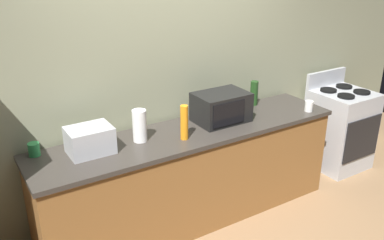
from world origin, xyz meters
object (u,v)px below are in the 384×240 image
(mug_white, at_px, (309,106))
(toaster_oven, at_px, (90,140))
(stove_range, at_px, (340,128))
(microwave, at_px, (221,107))
(paper_towel_roll, at_px, (140,126))
(mug_green, at_px, (34,149))
(bottle_wine, at_px, (254,93))
(bottle_dish_soap, at_px, (184,122))

(mug_white, bearing_deg, toaster_oven, 172.97)
(stove_range, bearing_deg, microwave, 178.34)
(stove_range, bearing_deg, toaster_oven, 178.81)
(stove_range, height_order, mug_white, stove_range)
(stove_range, relative_size, toaster_oven, 3.18)
(toaster_oven, height_order, paper_towel_roll, paper_towel_roll)
(stove_range, height_order, paper_towel_roll, paper_towel_roll)
(toaster_oven, distance_m, mug_green, 0.43)
(mug_green, bearing_deg, toaster_oven, -24.50)
(paper_towel_roll, bearing_deg, bottle_wine, 7.40)
(mug_green, xyz_separation_m, mug_white, (2.50, -0.44, -0.00))
(stove_range, distance_m, mug_white, 0.94)
(bottle_dish_soap, bearing_deg, microwave, 18.03)
(paper_towel_roll, relative_size, mug_green, 2.58)
(stove_range, bearing_deg, mug_white, -165.60)
(paper_towel_roll, xyz_separation_m, mug_green, (-0.80, 0.19, -0.08))
(microwave, bearing_deg, bottle_wine, 18.39)
(microwave, height_order, paper_towel_roll, same)
(paper_towel_roll, relative_size, bottle_wine, 1.09)
(microwave, height_order, mug_green, microwave)
(bottle_wine, height_order, mug_green, bottle_wine)
(stove_range, xyz_separation_m, mug_green, (-3.28, 0.24, 0.49))
(toaster_oven, bearing_deg, stove_range, -1.19)
(toaster_oven, height_order, bottle_dish_soap, bottle_dish_soap)
(toaster_oven, distance_m, mug_white, 2.13)
(microwave, relative_size, paper_towel_roll, 1.78)
(paper_towel_roll, bearing_deg, mug_white, -8.41)
(microwave, xyz_separation_m, mug_white, (0.88, -0.25, -0.08))
(microwave, distance_m, mug_green, 1.63)
(mug_green, bearing_deg, mug_white, -9.90)
(toaster_oven, relative_size, mug_white, 3.29)
(mug_green, distance_m, mug_white, 2.54)
(microwave, xyz_separation_m, toaster_oven, (-1.24, 0.01, -0.03))
(stove_range, bearing_deg, mug_green, 175.89)
(stove_range, bearing_deg, paper_towel_roll, 178.84)
(stove_range, distance_m, mug_green, 3.32)
(bottle_dish_soap, bearing_deg, toaster_oven, 167.12)
(paper_towel_roll, bearing_deg, stove_range, -1.16)
(microwave, distance_m, bottle_dish_soap, 0.51)
(microwave, bearing_deg, toaster_oven, 179.43)
(microwave, xyz_separation_m, mug_green, (-1.62, 0.19, -0.08))
(toaster_oven, bearing_deg, microwave, -0.57)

